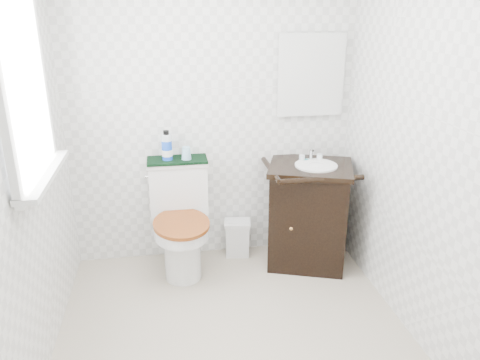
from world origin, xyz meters
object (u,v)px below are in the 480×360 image
object	(u,v)px
toilet	(181,225)
vanity	(308,212)
trash_bin	(237,237)
mouthwash_bottle	(167,146)
cup	(186,153)

from	to	relation	value
toilet	vanity	world-z (taller)	vanity
vanity	trash_bin	world-z (taller)	vanity
mouthwash_bottle	vanity	bearing A→B (deg)	-9.57
toilet	mouthwash_bottle	distance (m)	0.61
vanity	cup	size ratio (longest dim) A/B	9.84
trash_bin	cup	world-z (taller)	cup
trash_bin	cup	xyz separation A→B (m)	(-0.39, -0.03, 0.76)
trash_bin	cup	bearing A→B (deg)	-175.76
toilet	mouthwash_bottle	size ratio (longest dim) A/B	3.79
toilet	cup	world-z (taller)	cup
trash_bin	mouthwash_bottle	xyz separation A→B (m)	(-0.53, -0.02, 0.81)
trash_bin	mouthwash_bottle	bearing A→B (deg)	-178.21
vanity	trash_bin	bearing A→B (deg)	159.77
vanity	cup	xyz separation A→B (m)	(-0.92, 0.17, 0.48)
mouthwash_bottle	trash_bin	bearing A→B (deg)	1.79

